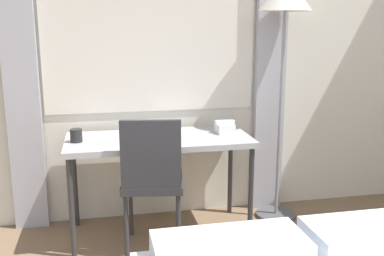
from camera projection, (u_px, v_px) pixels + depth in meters
wall_back_with_window at (180, 44)px, 3.42m from camera, size 5.14×0.13×2.70m
desk at (159, 145)px, 3.18m from camera, size 1.29×0.58×0.72m
desk_chair at (152, 176)px, 2.95m from camera, size 0.46×0.46×0.93m
standing_lamp at (285, 13)px, 3.24m from camera, size 0.39×0.39×1.85m
telephone at (225, 127)px, 3.30m from camera, size 0.14×0.15×0.09m
book at (140, 137)px, 3.11m from camera, size 0.25×0.21×0.02m
mug at (76, 136)px, 3.03m from camera, size 0.08×0.08×0.09m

